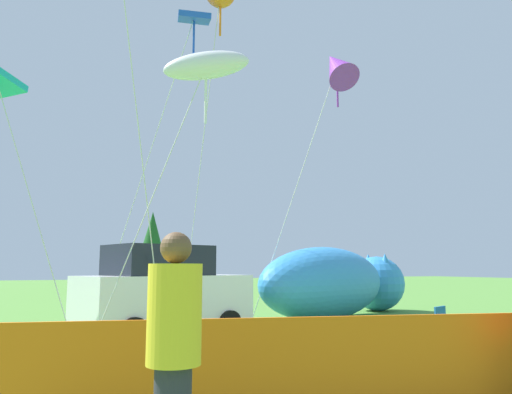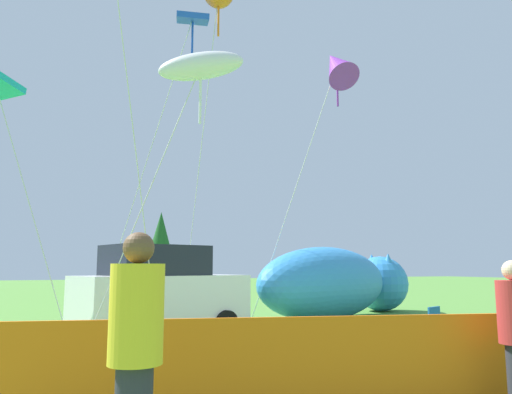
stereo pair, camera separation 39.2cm
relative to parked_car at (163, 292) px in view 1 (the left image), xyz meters
name	(u,v)px [view 1 (the left image)]	position (x,y,z in m)	size (l,w,h in m)	color
ground_plane	(336,359)	(2.17, -3.96, -1.03)	(120.00, 120.00, 0.00)	#548C38
parked_car	(163,292)	(0.00, 0.00, 0.00)	(4.29, 2.81, 2.12)	white
folding_chair	(434,325)	(4.16, -4.29, -0.50)	(0.61, 0.61, 0.88)	#1959A5
inflatable_cat	(337,285)	(6.14, 2.02, 0.00)	(7.88, 5.57, 2.24)	#338CD8
safety_fence	(415,364)	(1.13, -7.16, -0.49)	(8.68, 2.11, 1.19)	orange
spectator_in_black_shirt	(174,347)	(-1.87, -7.97, 0.00)	(0.41, 0.41, 1.89)	#2D2D38
kite_blue_box	(192,24)	(0.92, 1.15, 7.41)	(2.71, 2.56, 8.83)	silver
kite_white_ghost	(206,66)	(0.39, -1.77, 4.95)	(3.24, 1.43, 6.50)	silver
kite_purple_delta	(337,67)	(5.45, 0.69, 6.73)	(3.10, 1.68, 8.62)	silver
horizon_tree_west	(152,241)	(5.60, 26.65, 2.57)	(2.46, 2.46, 5.87)	brown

